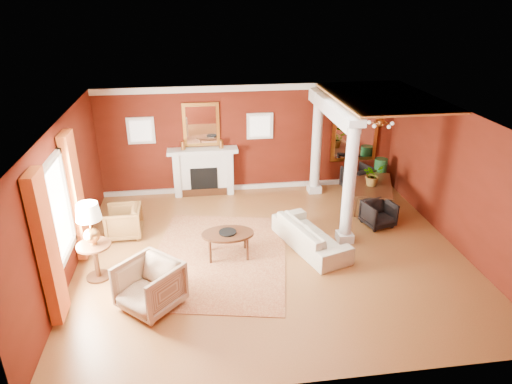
{
  "coord_description": "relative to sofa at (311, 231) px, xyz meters",
  "views": [
    {
      "loc": [
        -1.46,
        -8.18,
        5.16
      ],
      "look_at": [
        -0.24,
        0.66,
        1.15
      ],
      "focal_mm": 32.0,
      "sensor_mm": 36.0,
      "label": 1
    }
  ],
  "objects": [
    {
      "name": "fireplace",
      "position": [
        -2.18,
        3.17,
        0.24
      ],
      "size": [
        1.85,
        0.42,
        1.29
      ],
      "color": "silver",
      "rests_on": "ground"
    },
    {
      "name": "base_trim",
      "position": [
        -0.88,
        3.31,
        -0.34
      ],
      "size": [
        8.0,
        0.08,
        0.12
      ],
      "primitive_type": "cube",
      "color": "silver",
      "rests_on": "ground"
    },
    {
      "name": "amber_ceiling",
      "position": [
        1.97,
        1.6,
        2.47
      ],
      "size": [
        2.3,
        3.4,
        0.04
      ],
      "primitive_type": "cube",
      "color": "#CF813D",
      "rests_on": "room_shell"
    },
    {
      "name": "side_table",
      "position": [
        -4.36,
        -0.55,
        0.68
      ],
      "size": [
        0.64,
        0.64,
        1.59
      ],
      "rotation": [
        0.0,
        0.0,
        0.37
      ],
      "color": "black",
      "rests_on": "ground"
    },
    {
      "name": "dining_chair_near",
      "position": [
        1.82,
        0.75,
        -0.07
      ],
      "size": [
        0.78,
        0.75,
        0.67
      ],
      "primitive_type": "imported",
      "rotation": [
        0.0,
        0.0,
        0.26
      ],
      "color": "black",
      "rests_on": "ground"
    },
    {
      "name": "crown_trim",
      "position": [
        -0.88,
        3.31,
        2.42
      ],
      "size": [
        8.0,
        0.08,
        0.16
      ],
      "primitive_type": "cube",
      "color": "silver",
      "rests_on": "room_shell"
    },
    {
      "name": "green_urn",
      "position": [
        2.62,
        2.72,
        -0.03
      ],
      "size": [
        0.39,
        0.39,
        0.94
      ],
      "color": "#14401D",
      "rests_on": "ground"
    },
    {
      "name": "overmantel_mirror",
      "position": [
        -2.18,
        3.31,
        1.5
      ],
      "size": [
        0.95,
        0.07,
        1.15
      ],
      "color": "gold",
      "rests_on": "fireplace"
    },
    {
      "name": "column_back",
      "position": [
        0.82,
        2.85,
        1.03
      ],
      "size": [
        0.36,
        0.36,
        2.8
      ],
      "color": "silver",
      "rests_on": "ground"
    },
    {
      "name": "coffee_book",
      "position": [
        -1.87,
        -0.06,
        0.26
      ],
      "size": [
        0.16,
        0.07,
        0.23
      ],
      "primitive_type": "imported",
      "rotation": [
        0.0,
        0.0,
        0.32
      ],
      "color": "black",
      "rests_on": "coffee_table"
    },
    {
      "name": "sofa",
      "position": [
        0.0,
        0.0,
        0.0
      ],
      "size": [
        1.22,
        2.13,
        0.8
      ],
      "primitive_type": "imported",
      "rotation": [
        0.0,
        0.0,
        1.9
      ],
      "color": "beige",
      "rests_on": "ground"
    },
    {
      "name": "left_window",
      "position": [
        -4.77,
        -0.75,
        1.02
      ],
      "size": [
        0.21,
        2.55,
        2.6
      ],
      "color": "white",
      "rests_on": "room_shell"
    },
    {
      "name": "ground",
      "position": [
        -0.88,
        -0.15,
        -0.4
      ],
      "size": [
        8.0,
        8.0,
        0.0
      ],
      "primitive_type": "plane",
      "color": "brown",
      "rests_on": "ground"
    },
    {
      "name": "dining_table",
      "position": [
        2.09,
        1.82,
        0.07
      ],
      "size": [
        1.13,
        1.8,
        0.95
      ],
      "primitive_type": "imported",
      "rotation": [
        0.0,
        0.0,
        1.23
      ],
      "color": "black",
      "rests_on": "ground"
    },
    {
      "name": "header_beam",
      "position": [
        0.82,
        1.75,
        2.22
      ],
      "size": [
        0.3,
        3.2,
        0.32
      ],
      "primitive_type": "cube",
      "color": "silver",
      "rests_on": "column_front"
    },
    {
      "name": "coffee_table",
      "position": [
        -1.79,
        -0.11,
        0.1
      ],
      "size": [
        1.09,
        1.09,
        0.55
      ],
      "rotation": [
        0.0,
        0.0,
        0.21
      ],
      "color": "black",
      "rests_on": "ground"
    },
    {
      "name": "armchair_leopard",
      "position": [
        -4.04,
        1.05,
        -0.01
      ],
      "size": [
        0.72,
        0.77,
        0.79
      ],
      "primitive_type": "imported",
      "rotation": [
        0.0,
        0.0,
        -1.56
      ],
      "color": "black",
      "rests_on": "ground"
    },
    {
      "name": "flank_window_right",
      "position": [
        -0.63,
        3.32,
        1.4
      ],
      "size": [
        0.7,
        0.07,
        0.7
      ],
      "color": "silver",
      "rests_on": "room_shell"
    },
    {
      "name": "potted_plant",
      "position": [
        2.01,
        1.76,
        0.77
      ],
      "size": [
        0.68,
        0.71,
        0.44
      ],
      "primitive_type": "imported",
      "rotation": [
        0.0,
        0.0,
        0.37
      ],
      "color": "#26591E",
      "rests_on": "dining_table"
    },
    {
      "name": "armchair_stripe",
      "position": [
        -3.27,
        -1.6,
        0.08
      ],
      "size": [
        1.28,
        1.28,
        0.96
      ],
      "primitive_type": "imported",
      "rotation": [
        0.0,
        0.0,
        -0.75
      ],
      "color": "tan",
      "rests_on": "ground"
    },
    {
      "name": "chandelier",
      "position": [
        2.02,
        1.65,
        1.85
      ],
      "size": [
        0.6,
        0.62,
        0.75
      ],
      "color": "#A67034",
      "rests_on": "room_shell"
    },
    {
      "name": "dining_chair_far",
      "position": [
        2.06,
        2.85,
        -0.03
      ],
      "size": [
        0.91,
        0.89,
        0.74
      ],
      "primitive_type": "imported",
      "rotation": [
        0.0,
        0.0,
        3.5
      ],
      "color": "black",
      "rests_on": "ground"
    },
    {
      "name": "room_shell",
      "position": [
        -0.88,
        -0.15,
        1.62
      ],
      "size": [
        8.04,
        7.04,
        2.92
      ],
      "color": "#51150B",
      "rests_on": "ground"
    },
    {
      "name": "dining_mirror",
      "position": [
        2.02,
        3.31,
        1.15
      ],
      "size": [
        1.3,
        0.07,
        1.7
      ],
      "color": "gold",
      "rests_on": "room_shell"
    },
    {
      "name": "rug",
      "position": [
        -1.99,
        -0.16,
        -0.39
      ],
      "size": [
        3.43,
        4.15,
        0.01
      ],
      "primitive_type": "cube",
      "rotation": [
        0.0,
        0.0,
        -0.2
      ],
      "color": "maroon",
      "rests_on": "ground"
    },
    {
      "name": "flank_window_left",
      "position": [
        -3.73,
        3.32,
        1.4
      ],
      "size": [
        0.7,
        0.07,
        0.7
      ],
      "color": "silver",
      "rests_on": "room_shell"
    },
    {
      "name": "column_front",
      "position": [
        0.82,
        0.15,
        1.03
      ],
      "size": [
        0.36,
        0.36,
        2.8
      ],
      "color": "silver",
      "rests_on": "ground"
    }
  ]
}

